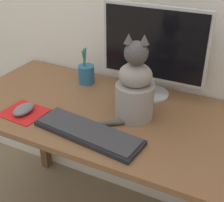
# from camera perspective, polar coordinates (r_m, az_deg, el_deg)

# --- Properties ---
(desk) EXTENTS (1.46, 0.63, 0.76)m
(desk) POSITION_cam_1_polar(r_m,az_deg,el_deg) (1.36, 1.88, -6.25)
(desk) COLOR brown
(desk) RESTS_ON ground_plane
(monitor) EXTENTS (0.47, 0.17, 0.41)m
(monitor) POSITION_cam_1_polar(r_m,az_deg,el_deg) (1.38, 7.57, 9.35)
(monitor) COLOR #B2B2B7
(monitor) RESTS_ON desk
(keyboard) EXTENTS (0.44, 0.18, 0.02)m
(keyboard) POSITION_cam_1_polar(r_m,az_deg,el_deg) (1.18, -4.40, -5.70)
(keyboard) COLOR black
(keyboard) RESTS_ON desk
(mousepad_left) EXTENTS (0.18, 0.16, 0.00)m
(mousepad_left) POSITION_cam_1_polar(r_m,az_deg,el_deg) (1.37, -15.79, -2.01)
(mousepad_left) COLOR red
(mousepad_left) RESTS_ON desk
(computer_mouse_left) EXTENTS (0.07, 0.11, 0.03)m
(computer_mouse_left) POSITION_cam_1_polar(r_m,az_deg,el_deg) (1.35, -15.85, -1.46)
(computer_mouse_left) COLOR slate
(computer_mouse_left) RESTS_ON mousepad_left
(cat) EXTENTS (0.20, 0.24, 0.35)m
(cat) POSITION_cam_1_polar(r_m,az_deg,el_deg) (1.23, 4.16, 2.31)
(cat) COLOR gray
(cat) RESTS_ON desk
(pen_cup) EXTENTS (0.08, 0.08, 0.18)m
(pen_cup) POSITION_cam_1_polar(r_m,az_deg,el_deg) (1.55, -4.72, 4.95)
(pen_cup) COLOR #286089
(pen_cup) RESTS_ON desk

